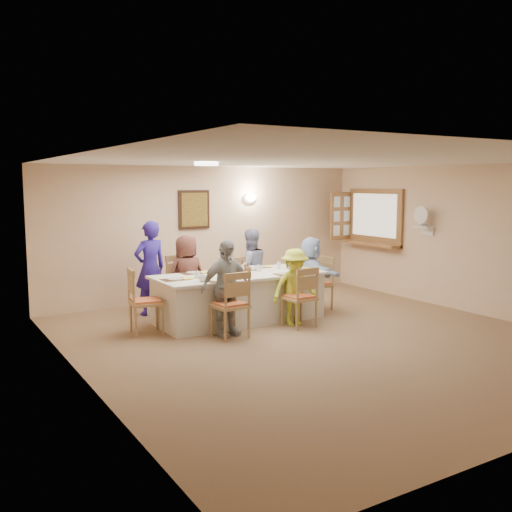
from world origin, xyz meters
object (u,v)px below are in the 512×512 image
desk_fan (423,219)px  chair_left_end (146,301)px  diner_front_right (295,287)px  condiment_ketchup (233,266)px  chair_front_left (230,304)px  diner_back_left (187,276)px  dining_table (239,297)px  diner_front_left (226,288)px  caregiver (150,268)px  diner_back_right (250,269)px  serving_hatch (375,217)px  diner_right_end (311,274)px  chair_front_right (299,296)px  chair_right_end (317,283)px  chair_back_left (184,286)px  chair_back_right (247,283)px

desk_fan → chair_left_end: 5.19m
diner_front_right → condiment_ketchup: bearing=140.6°
chair_front_left → diner_back_left: (0.00, 1.48, 0.19)m
diner_front_right → dining_table: bearing=136.4°
chair_left_end → diner_front_left: size_ratio=0.70×
diner_front_right → caregiver: bearing=137.0°
caregiver → diner_back_right: bearing=155.2°
serving_hatch → diner_back_right: (-3.02, -0.14, -0.80)m
diner_front_left → caregiver: caregiver is taller
dining_table → diner_right_end: diner_right_end is taller
chair_front_right → diner_front_left: size_ratio=0.67×
desk_fan → chair_left_end: bearing=174.0°
desk_fan → condiment_ketchup: bearing=171.6°
chair_right_end → diner_right_end: bearing=-95.5°
desk_fan → chair_front_right: desk_fan is taller
chair_front_left → condiment_ketchup: 1.03m
desk_fan → diner_front_right: desk_fan is taller
chair_front_right → chair_back_left: bearing=-55.7°
dining_table → chair_front_left: (-0.60, -0.80, 0.11)m
chair_back_right → chair_front_right: size_ratio=0.94×
chair_front_left → chair_right_end: bearing=-162.6°
caregiver → dining_table: bearing=123.5°
chair_back_right → caregiver: caregiver is taller
chair_back_right → chair_back_left: bearing=177.2°
chair_back_right → diner_back_right: diner_back_right is taller
chair_front_right → chair_front_left: bearing=-2.6°
diner_front_right → diner_right_end: bearing=44.6°
chair_back_left → chair_front_left: 1.60m
serving_hatch → diner_right_end: 2.50m
chair_left_end → diner_back_left: 1.18m
chair_back_left → condiment_ketchup: (0.50, -0.80, 0.39)m
chair_left_end → condiment_ketchup: bearing=-81.1°
dining_table → chair_left_end: (-1.55, -0.00, 0.11)m
diner_front_left → diner_right_end: (2.02, 0.68, -0.06)m
chair_front_left → diner_back_left: size_ratio=0.72×
chair_right_end → diner_back_right: (-0.95, 0.68, 0.24)m
chair_front_right → diner_back_right: size_ratio=0.67×
dining_table → chair_front_right: 1.00m
chair_back_right → diner_front_right: diner_front_right is taller
chair_back_left → chair_front_right: (1.20, -1.60, -0.03)m
chair_back_right → chair_front_left: 2.00m
caregiver → diner_back_left: bearing=124.8°
chair_front_right → diner_front_right: 0.17m
chair_back_left → chair_front_left: bearing=-95.9°
chair_back_left → caregiver: size_ratio=0.64×
chair_back_left → chair_front_left: (0.00, -1.60, -0.02)m
diner_right_end → diner_front_right: bearing=131.4°
chair_front_right → dining_table: bearing=-55.7°
dining_table → diner_front_right: size_ratio=2.27×
diner_back_left → diner_back_right: bearing=175.9°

